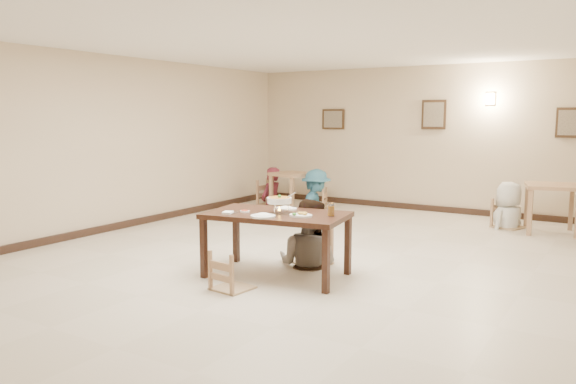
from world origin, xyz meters
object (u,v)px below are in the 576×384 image
Objects in this scene: bg_diner_b at (316,169)px; bg_chair_rl at (509,201)px; chair_near at (232,252)px; bg_chair_lr at (316,189)px; main_diner at (308,199)px; bg_diner_a at (271,167)px; chair_far at (312,230)px; drink_glass at (331,210)px; curry_warmer at (279,200)px; bg_table_left at (292,179)px; main_table at (277,219)px; bg_table_right at (552,193)px; bg_diner_c at (510,182)px; bg_chair_ll at (271,182)px.

bg_chair_rl is at bearing -97.57° from bg_diner_b.
chair_near is at bearing -169.97° from bg_diner_b.
bg_diner_b is (0.00, 0.00, 0.43)m from bg_chair_lr.
main_diner is 5.12m from bg_diner_a.
drink_glass is (0.61, -0.61, 0.41)m from chair_far.
curry_warmer is at bearing 83.63° from main_diner.
bg_table_left is 0.53× the size of bg_diner_b.
bg_diner_a reaches higher than chair_far.
bg_chair_lr is at bearing 104.59° from main_table.
bg_chair_rl is (4.41, 0.13, -0.14)m from bg_table_left.
curry_warmer is (0.05, -0.01, 0.24)m from main_table.
bg_table_right is at bearing 78.71° from chair_far.
bg_diner_c is at bearing 69.18° from curry_warmer.
bg_diner_a is (-3.01, 5.35, 0.42)m from chair_near.
bg_diner_b is at bearing -64.08° from bg_diner_c.
bg_diner_c is at bearing 75.63° from drink_glass.
drink_glass reaches higher than main_table.
bg_diner_a is (-3.82, 4.49, -0.02)m from drink_glass.
main_table is 1.87× the size of bg_chair_rl.
main_table is 0.24m from curry_warmer.
bg_chair_rl is at bearing 91.38° from bg_diner_a.
drink_glass is (0.63, 0.15, -0.08)m from curry_warmer.
main_diner is 5.13m from bg_chair_ll.
bg_diner_b is 1.05× the size of bg_diner_c.
curry_warmer is 5.64m from bg_diner_a.
bg_chair_ll is at bearing 130.38° from drink_glass.
bg_diner_b is (-1.85, 5.32, 0.44)m from chair_near.
main_table is 11.54× the size of drink_glass.
curry_warmer reaches higher than chair_near.
curry_warmer reaches higher than chair_far.
bg_diner_c reaches higher than drink_glass.
main_diner is at bearing -141.83° from bg_chair_ll.
bg_diner_b is at bearing 111.63° from bg_chair_rl.
bg_table_left is (-2.43, 5.30, 0.19)m from chair_near.
chair_far reaches higher than bg_chair_lr.
bg_table_right is (1.86, 4.49, -0.18)m from drink_glass.
bg_chair_lr is at bearing 88.97° from bg_diner_a.
curry_warmer is (-0.02, -0.67, 0.06)m from main_diner.
main_diner is at bearing -161.61° from bg_diner_b.
curry_warmer is at bearing -70.30° from chair_far.
bg_chair_lr is (-1.85, 5.32, 0.01)m from chair_near.
main_table is 1.97× the size of chair_far.
bg_chair_ll reaches higher than chair_far.
chair_far is 0.95× the size of bg_chair_rl.
bg_table_right is at bearing -126.42° from main_diner.
bg_diner_b is (1.16, -0.03, 0.34)m from bg_chair_ll.
bg_table_right is (2.53, 4.64, -0.02)m from main_table.
bg_diner_b is (-2.06, 3.85, 0.41)m from chair_far.
bg_chair_lr is at bearing -179.66° from bg_table_right.
chair_far is 4.65m from bg_table_left.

